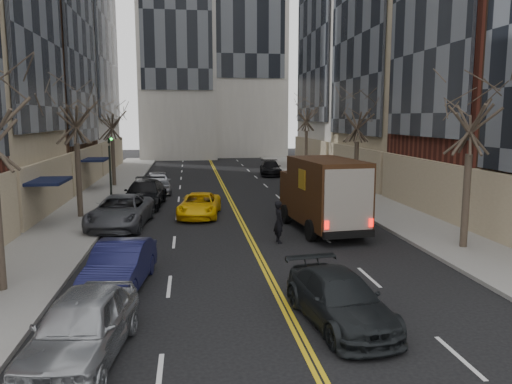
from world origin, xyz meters
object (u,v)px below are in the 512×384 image
Objects in this scene: ups_truck at (323,195)px; observer_sedan at (340,299)px; taxi at (199,205)px; pedestrian at (279,222)px.

ups_truck is 1.39× the size of observer_sedan.
ups_truck is at bearing 69.86° from observer_sedan.
taxi is 2.46× the size of pedestrian.
taxi is (-3.47, 15.51, -0.03)m from observer_sedan.
pedestrian is at bearing -54.77° from taxi.
ups_truck reaches higher than pedestrian.
pedestrian is (-0.06, 8.99, 0.27)m from observer_sedan.
taxi is 7.37m from pedestrian.
observer_sedan is at bearing -69.77° from taxi.
pedestrian reaches higher than taxi.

